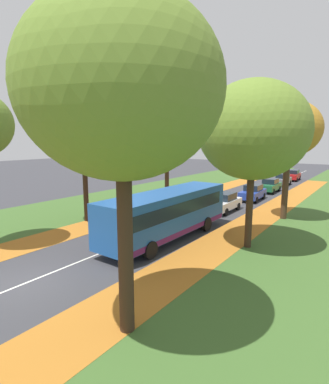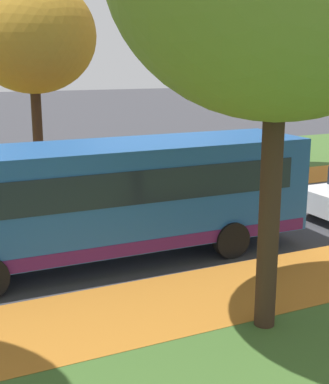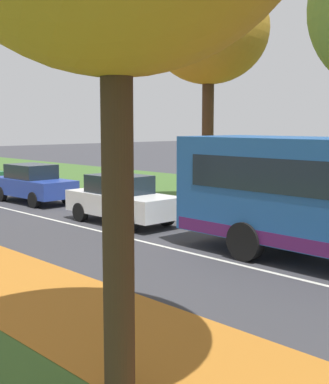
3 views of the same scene
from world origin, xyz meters
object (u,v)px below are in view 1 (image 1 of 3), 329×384
tree_left_near (84,144)px  tree_right_near (253,131)px  tree_right_mid (289,129)px  car_red_trailing (293,175)px  car_green_third_in_line (270,185)px  tree_left_mid (167,134)px  car_white_lead (224,202)px  bus (168,212)px  car_blue_following (253,192)px  tree_right_nearest (122,90)px  car_grey_fourth_in_line (282,180)px

tree_left_near → tree_right_near: bearing=7.8°
tree_left_near → tree_right_mid: (12.12, 9.52, 1.07)m
car_red_trailing → car_green_third_in_line: bearing=-88.6°
tree_left_mid → car_white_lead: 9.19m
bus → car_blue_following: bearing=89.7°
tree_right_nearest → car_blue_following: tree_right_nearest is taller
tree_right_near → car_green_third_in_line: tree_right_near is taller
car_blue_following → bus: bearing=-90.3°
tree_left_mid → bus: size_ratio=0.88×
car_green_third_in_line → car_white_lead: bearing=-91.3°
tree_right_near → car_blue_following: 15.55m
bus → car_white_lead: size_ratio=2.48×
tree_right_mid → car_white_lead: tree_right_mid is taller
tree_right_nearest → car_green_third_in_line: tree_right_nearest is taller
tree_right_near → car_grey_fourth_in_line: size_ratio=2.19×
tree_right_near → car_green_third_in_line: 21.03m
tree_left_near → car_green_third_in_line: size_ratio=1.88×
tree_right_near → tree_right_mid: 7.87m
tree_right_nearest → car_blue_following: 24.77m
tree_right_mid → car_blue_following: tree_right_mid is taller
car_grey_fourth_in_line → bus: bearing=-89.6°
car_grey_fourth_in_line → car_white_lead: bearing=-90.1°
tree_right_nearest → tree_right_near: size_ratio=1.09×
tree_right_near → bus: (-4.64, -1.49, -4.93)m
tree_left_mid → car_green_third_in_line: bearing=57.3°
tree_left_mid → car_white_lead: (6.89, -1.16, -5.96)m
car_blue_following → car_white_lead: bearing=-92.8°
tree_left_near → car_white_lead: bearing=51.0°
car_red_trailing → tree_left_near: bearing=-101.9°
bus → car_blue_following: size_ratio=2.45×
tree_left_mid → car_red_trailing: (6.84, 24.07, -5.96)m
tree_left_mid → car_green_third_in_line: size_ratio=2.18×
tree_left_mid → bus: 13.26m
car_blue_following → car_red_trailing: same height
tree_right_mid → car_green_third_in_line: tree_right_mid is taller
tree_right_near → car_grey_fourth_in_line: tree_right_near is taller
tree_right_nearest → car_green_third_in_line: (-4.18, 29.48, -6.71)m
tree_right_near → car_red_trailing: size_ratio=2.19×
tree_left_near → tree_right_near: (12.12, 1.65, 0.79)m
car_blue_following → tree_left_mid: bearing=-144.2°
tree_right_nearest → car_red_trailing: (-4.50, 42.37, -6.71)m
car_white_lead → car_grey_fourth_in_line: bearing=89.9°
car_blue_following → tree_right_nearest: bearing=-80.0°
tree_right_near → car_grey_fourth_in_line: bearing=100.5°
car_grey_fourth_in_line → car_red_trailing: bearing=90.8°
car_white_lead → car_grey_fourth_in_line: 18.80m
car_blue_following → tree_left_near: bearing=-116.3°
bus → car_red_trailing: bearing=90.5°
car_white_lead → car_blue_following: 6.36m
tree_left_near → car_white_lead: (7.26, 8.98, -5.03)m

